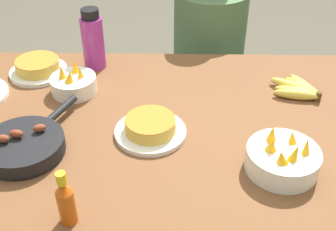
# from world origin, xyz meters

# --- Properties ---
(dining_table) EXTENTS (1.84, 0.98, 0.75)m
(dining_table) POSITION_xyz_m (0.00, 0.00, 0.66)
(dining_table) COLOR brown
(dining_table) RESTS_ON ground_plane
(banana_bunch) EXTENTS (0.18, 0.18, 0.04)m
(banana_bunch) POSITION_xyz_m (0.47, 0.18, 0.77)
(banana_bunch) COLOR gold
(banana_bunch) RESTS_ON dining_table
(skillet) EXTENTS (0.24, 0.37, 0.08)m
(skillet) POSITION_xyz_m (-0.43, -0.16, 0.77)
(skillet) COLOR black
(skillet) RESTS_ON dining_table
(frittata_plate_center) EXTENTS (0.23, 0.23, 0.06)m
(frittata_plate_center) POSITION_xyz_m (-0.05, -0.06, 0.77)
(frittata_plate_center) COLOR silver
(frittata_plate_center) RESTS_ON dining_table
(frittata_plate_side) EXTENTS (0.22, 0.22, 0.06)m
(frittata_plate_side) POSITION_xyz_m (-0.51, 0.31, 0.77)
(frittata_plate_side) COLOR silver
(frittata_plate_side) RESTS_ON dining_table
(fruit_bowl_mango) EXTENTS (0.21, 0.21, 0.12)m
(fruit_bowl_mango) POSITION_xyz_m (0.33, -0.21, 0.79)
(fruit_bowl_mango) COLOR silver
(fruit_bowl_mango) RESTS_ON dining_table
(fruit_bowl_citrus) EXTENTS (0.17, 0.17, 0.11)m
(fruit_bowl_citrus) POSITION_xyz_m (-0.35, 0.18, 0.78)
(fruit_bowl_citrus) COLOR silver
(fruit_bowl_citrus) RESTS_ON dining_table
(water_bottle) EXTENTS (0.09, 0.09, 0.24)m
(water_bottle) POSITION_xyz_m (-0.30, 0.38, 0.86)
(water_bottle) COLOR #992D89
(water_bottle) RESTS_ON dining_table
(hot_sauce_bottle) EXTENTS (0.04, 0.04, 0.16)m
(hot_sauce_bottle) POSITION_xyz_m (-0.24, -0.41, 0.82)
(hot_sauce_bottle) COLOR #C64C0F
(hot_sauce_bottle) RESTS_ON dining_table
(person_figure) EXTENTS (0.38, 0.38, 1.19)m
(person_figure) POSITION_xyz_m (0.19, 0.75, 0.49)
(person_figure) COLOR black
(person_figure) RESTS_ON ground_plane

